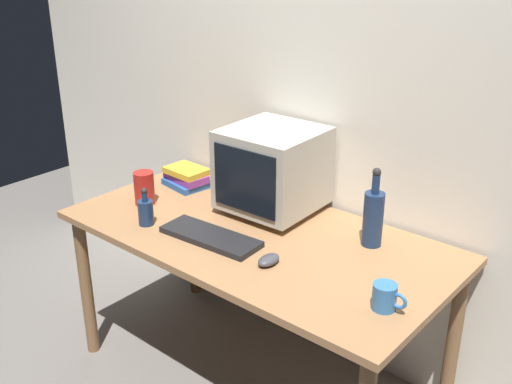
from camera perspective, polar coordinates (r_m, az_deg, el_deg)
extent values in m
plane|color=slate|center=(2.91, 0.00, -16.92)|extent=(6.00, 6.00, 0.00)
cube|color=silver|center=(2.68, 6.56, 9.50)|extent=(4.00, 0.08, 2.50)
cube|color=#9E7047|center=(2.51, 0.00, -4.10)|extent=(1.60, 0.81, 0.03)
cylinder|color=brown|center=(2.98, -15.49, -8.42)|extent=(0.06, 0.06, 0.71)
cylinder|color=brown|center=(3.35, -5.84, -3.91)|extent=(0.06, 0.06, 0.71)
cylinder|color=brown|center=(2.64, 17.82, -13.21)|extent=(0.06, 0.06, 0.71)
cube|color=#B2AD9E|center=(2.69, 1.54, -1.40)|extent=(0.29, 0.25, 0.03)
cube|color=#B2AD9E|center=(2.62, 1.59, 2.28)|extent=(0.39, 0.39, 0.34)
cube|color=black|center=(2.48, -1.09, 1.02)|extent=(0.31, 0.02, 0.27)
cube|color=black|center=(2.45, -4.24, -4.16)|extent=(0.43, 0.18, 0.02)
ellipsoid|color=#3F3F47|center=(2.27, 1.18, -6.33)|extent=(0.06, 0.10, 0.04)
cylinder|color=navy|center=(2.40, 10.80, -2.50)|extent=(0.08, 0.08, 0.22)
cylinder|color=navy|center=(2.35, 11.07, 0.73)|extent=(0.03, 0.03, 0.08)
sphere|color=#262626|center=(2.33, 11.16, 1.82)|extent=(0.03, 0.03, 0.03)
cylinder|color=navy|center=(2.59, -10.19, -1.90)|extent=(0.06, 0.06, 0.11)
cylinder|color=navy|center=(2.56, -10.30, -0.45)|extent=(0.02, 0.02, 0.04)
sphere|color=#262626|center=(2.55, -10.34, 0.10)|extent=(0.03, 0.03, 0.03)
cube|color=#28569E|center=(2.97, -6.37, 0.87)|extent=(0.22, 0.20, 0.03)
cube|color=#843893|center=(2.95, -6.51, 1.41)|extent=(0.23, 0.15, 0.03)
cube|color=gold|center=(2.94, -6.47, 1.97)|extent=(0.20, 0.15, 0.03)
cylinder|color=#3370B2|center=(2.05, 11.83, -9.48)|extent=(0.08, 0.08, 0.09)
torus|color=#3370B2|center=(2.03, 13.14, -9.84)|extent=(0.06, 0.01, 0.06)
cylinder|color=#A51E19|center=(2.78, -10.34, 0.36)|extent=(0.09, 0.09, 0.15)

